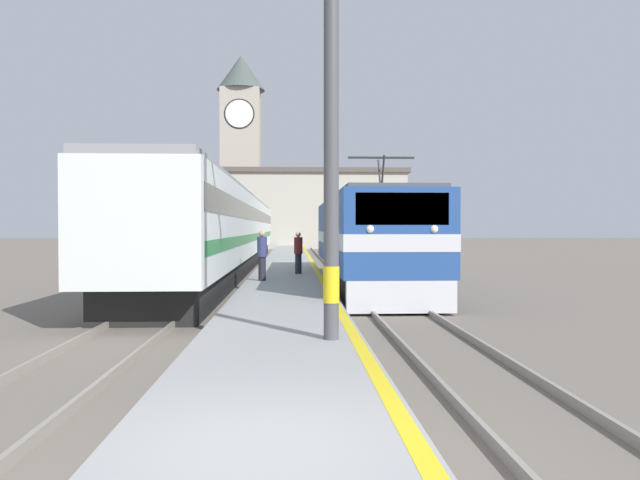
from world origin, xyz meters
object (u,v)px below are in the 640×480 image
(second_waiting_passenger, at_px, (298,252))
(clock_tower, at_px, (241,144))
(passenger_train, at_px, (230,230))
(catenary_mast, at_px, (336,90))
(person_on_platform, at_px, (262,254))
(locomotive_train, at_px, (367,241))

(second_waiting_passenger, bearing_deg, clock_tower, 97.28)
(passenger_train, distance_m, clock_tower, 41.71)
(catenary_mast, distance_m, person_on_platform, 11.98)
(passenger_train, height_order, person_on_platform, passenger_train)
(locomotive_train, distance_m, catenary_mast, 12.83)
(person_on_platform, bearing_deg, clock_tower, 95.45)
(catenary_mast, bearing_deg, clock_tower, 96.04)
(person_on_platform, height_order, clock_tower, clock_tower)
(catenary_mast, bearing_deg, second_waiting_passenger, 91.85)
(second_waiting_passenger, bearing_deg, catenary_mast, -88.15)
(passenger_train, bearing_deg, second_waiting_passenger, -67.69)
(locomotive_train, bearing_deg, second_waiting_passenger, 137.14)
(passenger_train, bearing_deg, person_on_platform, -79.19)
(second_waiting_passenger, relative_size, clock_tower, 0.07)
(catenary_mast, height_order, second_waiting_passenger, catenary_mast)
(locomotive_train, bearing_deg, clock_tower, 99.66)
(locomotive_train, relative_size, person_on_platform, 8.51)
(locomotive_train, height_order, catenary_mast, catenary_mast)
(passenger_train, bearing_deg, clock_tower, 93.84)
(passenger_train, relative_size, catenary_mast, 5.02)
(catenary_mast, height_order, person_on_platform, catenary_mast)
(locomotive_train, height_order, person_on_platform, locomotive_train)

